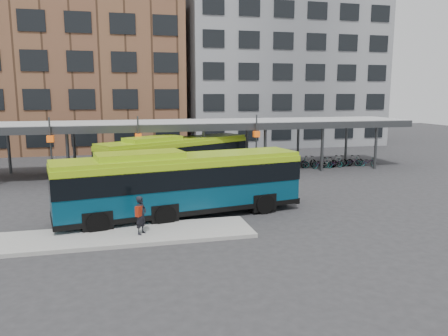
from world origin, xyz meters
TOP-DOWN VIEW (x-y plane):
  - ground at (0.00, 0.00)m, footprint 120.00×120.00m
  - boarding_island at (-5.50, -3.00)m, footprint 14.00×3.00m
  - canopy at (-0.06, 12.87)m, footprint 40.00×6.53m
  - building_brick at (-10.00, 32.00)m, footprint 26.00×14.00m
  - building_grey at (16.00, 32.00)m, footprint 24.00×14.00m
  - bus_front at (-1.37, -0.24)m, footprint 13.14×4.93m
  - bus_rear at (-0.30, 9.79)m, footprint 11.93×8.13m
  - pedestrian at (-3.59, -3.24)m, footprint 0.71×0.76m
  - bike_rack at (13.77, 11.94)m, footprint 7.94×1.72m

SIDE VIEW (x-z plane):
  - ground at x=0.00m, z-range 0.00..0.00m
  - boarding_island at x=-5.50m, z-range 0.00..0.18m
  - bike_rack at x=13.77m, z-range -0.07..1.01m
  - pedestrian at x=-3.59m, z-range 0.19..1.93m
  - bus_rear at x=-0.30m, z-range 0.07..3.43m
  - bus_front at x=-1.37m, z-range 0.07..3.62m
  - canopy at x=-0.06m, z-range 1.51..6.31m
  - building_grey at x=16.00m, z-range 0.00..20.00m
  - building_brick at x=-10.00m, z-range 0.00..22.00m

